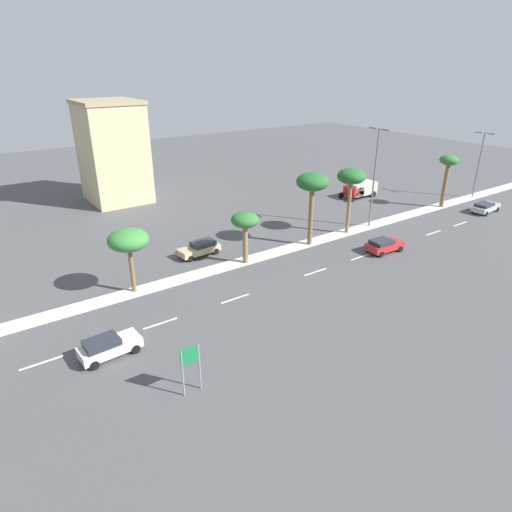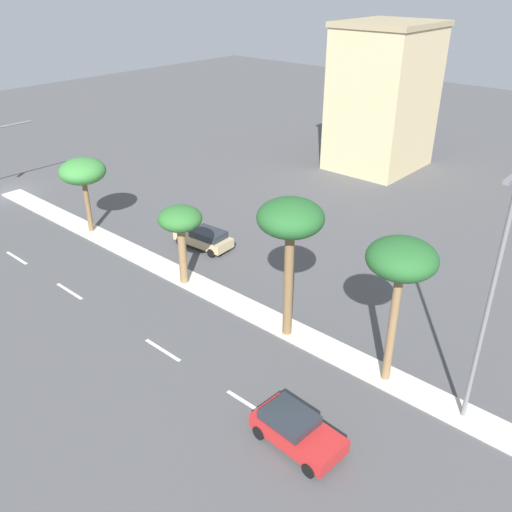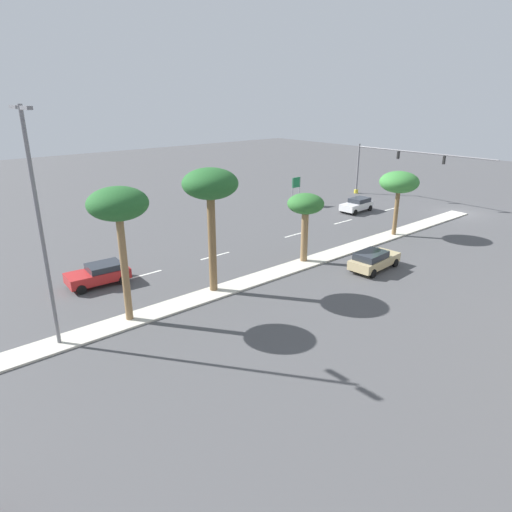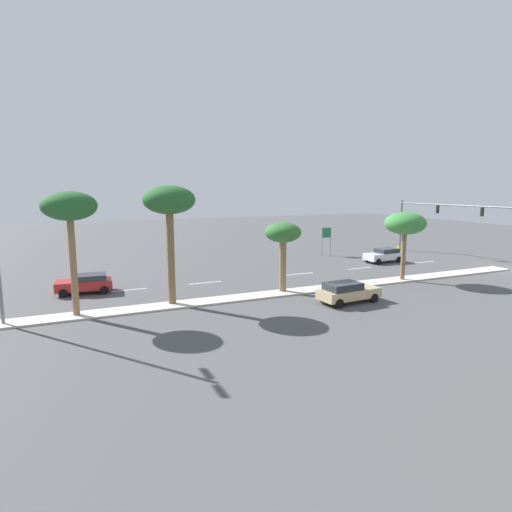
# 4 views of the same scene
# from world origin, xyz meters

# --- Properties ---
(ground_plane) EXTENTS (160.00, 160.00, 0.00)m
(ground_plane) POSITION_xyz_m (0.00, 32.52, 0.00)
(ground_plane) COLOR #4C4C4F
(median_curb) EXTENTS (1.80, 83.63, 0.12)m
(median_curb) POSITION_xyz_m (0.00, 41.82, 0.06)
(median_curb) COLOR beige
(median_curb) RESTS_ON ground
(lane_stripe_inboard) EXTENTS (0.20, 2.80, 0.01)m
(lane_stripe_inboard) POSITION_xyz_m (5.97, 4.00, 0.01)
(lane_stripe_inboard) COLOR silver
(lane_stripe_inboard) RESTS_ON ground
(lane_stripe_far) EXTENTS (0.20, 2.80, 0.01)m
(lane_stripe_far) POSITION_xyz_m (5.97, 12.59, 0.01)
(lane_stripe_far) COLOR silver
(lane_stripe_far) RESTS_ON ground
(lane_stripe_front) EXTENTS (0.20, 2.80, 0.01)m
(lane_stripe_front) POSITION_xyz_m (5.97, 19.46, 0.01)
(lane_stripe_front) COLOR silver
(lane_stripe_front) RESTS_ON ground
(lane_stripe_leading) EXTENTS (0.20, 2.80, 0.01)m
(lane_stripe_leading) POSITION_xyz_m (5.97, 28.65, 0.01)
(lane_stripe_leading) COLOR silver
(lane_stripe_leading) RESTS_ON ground
(lane_stripe_outboard) EXTENTS (0.20, 2.80, 0.01)m
(lane_stripe_outboard) POSITION_xyz_m (5.97, 34.95, 0.01)
(lane_stripe_outboard) COLOR silver
(lane_stripe_outboard) RESTS_ON ground
(traffic_signal_gantry) EXTENTS (17.52, 0.53, 6.39)m
(traffic_signal_gantry) POSITION_xyz_m (9.52, 0.05, 4.26)
(traffic_signal_gantry) COLOR slate
(traffic_signal_gantry) RESTS_ON ground
(directional_road_sign) EXTENTS (0.10, 1.26, 3.29)m
(directional_road_sign) POSITION_xyz_m (14.33, 11.08, 2.33)
(directional_road_sign) COLOR gray
(directional_road_sign) RESTS_ON ground
(palm_tree_outboard) EXTENTS (3.46, 3.46, 5.79)m
(palm_tree_outboard) POSITION_xyz_m (-0.13, 12.80, 4.89)
(palm_tree_outboard) COLOR brown
(palm_tree_outboard) RESTS_ON median_curb
(palm_tree_trailing) EXTENTS (2.76, 2.76, 5.27)m
(palm_tree_trailing) POSITION_xyz_m (0.39, 24.22, 4.41)
(palm_tree_trailing) COLOR olive
(palm_tree_trailing) RESTS_ON median_curb
(palm_tree_center) EXTENTS (3.47, 3.47, 8.00)m
(palm_tree_center) POSITION_xyz_m (0.37, 32.77, 6.91)
(palm_tree_center) COLOR brown
(palm_tree_center) RESTS_ON median_curb
(palm_tree_right) EXTENTS (3.24, 3.24, 7.65)m
(palm_tree_right) POSITION_xyz_m (0.11, 38.86, 6.68)
(palm_tree_right) COLOR olive
(palm_tree_right) RESTS_ON median_curb
(street_lamp_outboard) EXTENTS (2.90, 0.24, 11.78)m
(street_lamp_outboard) POSITION_xyz_m (0.03, 42.83, 6.88)
(street_lamp_outboard) COLOR slate
(street_lamp_outboard) RESTS_ON median_curb
(sedan_white_rear) EXTENTS (2.10, 4.23, 1.47)m
(sedan_white_rear) POSITION_xyz_m (7.79, 8.04, 0.78)
(sedan_white_rear) COLOR silver
(sedan_white_rear) RESTS_ON ground
(sedan_red_front) EXTENTS (2.29, 4.17, 1.42)m
(sedan_red_front) POSITION_xyz_m (6.36, 38.03, 0.77)
(sedan_red_front) COLOR red
(sedan_red_front) RESTS_ON ground
(sedan_tan_outboard) EXTENTS (2.20, 4.54, 1.46)m
(sedan_tan_outboard) POSITION_xyz_m (-4.10, 21.47, 0.78)
(sedan_tan_outboard) COLOR tan
(sedan_tan_outboard) RESTS_ON ground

